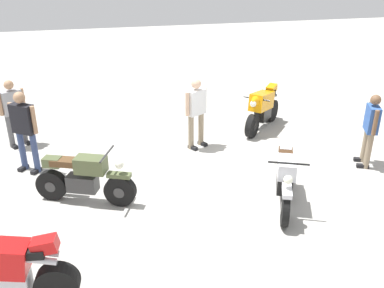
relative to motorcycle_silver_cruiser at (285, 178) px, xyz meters
The scene contains 9 objects.
ground_plane 1.12m from the motorcycle_silver_cruiser, 64.46° to the right, with size 40.00×40.00×0.00m, color #ADAAA3.
motorcycle_silver_cruiser is the anchor object (origin of this frame).
motorcycle_olive_vintage 3.75m from the motorcycle_silver_cruiser, 13.67° to the right, with size 1.86×1.00×1.07m.
motorcycle_red_sportbike 4.96m from the motorcycle_silver_cruiser, 18.03° to the left, with size 1.96×0.70×1.14m.
motorcycle_orange_sportbike 3.68m from the motorcycle_silver_cruiser, 105.49° to the right, with size 1.48×1.55×1.14m.
person_in_gray_shirt 6.54m from the motorcycle_silver_cruiser, 36.94° to the right, with size 0.59×0.48×1.64m.
person_in_blue_shirt 2.65m from the motorcycle_silver_cruiser, 157.32° to the right, with size 0.44×0.62×1.63m.
person_in_black_shirt 5.42m from the motorcycle_silver_cruiser, 27.29° to the right, with size 0.60×0.52×1.78m.
person_in_white_shirt 3.03m from the motorcycle_silver_cruiser, 70.45° to the right, with size 0.61×0.49×1.70m.
Camera 1 is at (2.88, 7.25, 4.38)m, focal length 39.88 mm.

